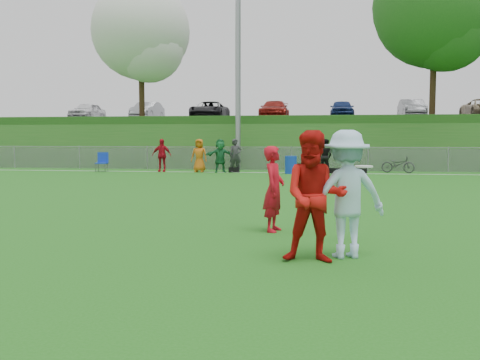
% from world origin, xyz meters
% --- Properties ---
extents(ground, '(120.00, 120.00, 0.00)m').
position_xyz_m(ground, '(0.00, 0.00, 0.00)').
color(ground, '#1D6114').
rests_on(ground, ground).
extents(sideline_far, '(60.00, 0.10, 0.01)m').
position_xyz_m(sideline_far, '(0.00, 18.00, 0.01)').
color(sideline_far, white).
rests_on(sideline_far, ground).
extents(fence, '(58.00, 0.06, 1.30)m').
position_xyz_m(fence, '(0.00, 20.00, 0.65)').
color(fence, gray).
rests_on(fence, ground).
extents(light_pole, '(1.20, 0.40, 12.15)m').
position_xyz_m(light_pole, '(-3.00, 20.80, 6.71)').
color(light_pole, gray).
rests_on(light_pole, ground).
extents(berm, '(120.00, 18.00, 3.00)m').
position_xyz_m(berm, '(0.00, 31.00, 1.50)').
color(berm, '#195217').
rests_on(berm, ground).
extents(parking_lot, '(120.00, 12.00, 0.10)m').
position_xyz_m(parking_lot, '(0.00, 33.00, 3.05)').
color(parking_lot, black).
rests_on(parking_lot, berm).
extents(tree_white_flowering, '(6.30, 6.30, 8.78)m').
position_xyz_m(tree_white_flowering, '(-9.84, 24.92, 8.32)').
color(tree_white_flowering, black).
rests_on(tree_white_flowering, berm).
extents(tree_green_near, '(7.14, 7.14, 9.95)m').
position_xyz_m(tree_green_near, '(8.16, 24.42, 9.03)').
color(tree_green_near, black).
rests_on(tree_green_near, berm).
extents(car_row, '(32.04, 5.18, 1.44)m').
position_xyz_m(car_row, '(-1.17, 32.00, 3.82)').
color(car_row, white).
rests_on(car_row, parking_lot).
extents(spectator_row, '(9.31, 1.04, 1.69)m').
position_xyz_m(spectator_row, '(-2.97, 18.00, 0.85)').
color(spectator_row, '#B50C1B').
rests_on(spectator_row, ground).
extents(gear_bags, '(6.89, 0.50, 0.26)m').
position_xyz_m(gear_bags, '(0.84, 18.10, 0.13)').
color(gear_bags, black).
rests_on(gear_bags, ground).
extents(player_red_left, '(0.48, 0.64, 1.61)m').
position_xyz_m(player_red_left, '(0.78, 1.42, 0.81)').
color(player_red_left, '#B60C1B').
rests_on(player_red_left, ground).
extents(player_red_center, '(0.91, 0.71, 1.88)m').
position_xyz_m(player_red_center, '(1.58, -0.98, 0.94)').
color(player_red_center, red).
rests_on(player_red_center, ground).
extents(player_blue, '(1.38, 1.06, 1.89)m').
position_xyz_m(player_blue, '(2.03, -0.59, 0.94)').
color(player_blue, '#ABD3ED').
rests_on(player_blue, ground).
extents(frisbee, '(0.29, 0.29, 0.03)m').
position_xyz_m(frisbee, '(2.36, 0.49, 1.29)').
color(frisbee, white).
rests_on(frisbee, ground).
extents(recycling_bin, '(0.73, 0.73, 0.86)m').
position_xyz_m(recycling_bin, '(0.13, 17.58, 0.43)').
color(recycling_bin, '#1035B0').
rests_on(recycling_bin, ground).
extents(camp_chair, '(0.62, 0.63, 1.00)m').
position_xyz_m(camp_chair, '(-9.59, 17.50, 0.29)').
color(camp_chair, '#1031B6').
rests_on(camp_chair, ground).
extents(bicycle, '(1.71, 1.03, 0.85)m').
position_xyz_m(bicycle, '(5.39, 19.00, 0.43)').
color(bicycle, '#2E2E30').
rests_on(bicycle, ground).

